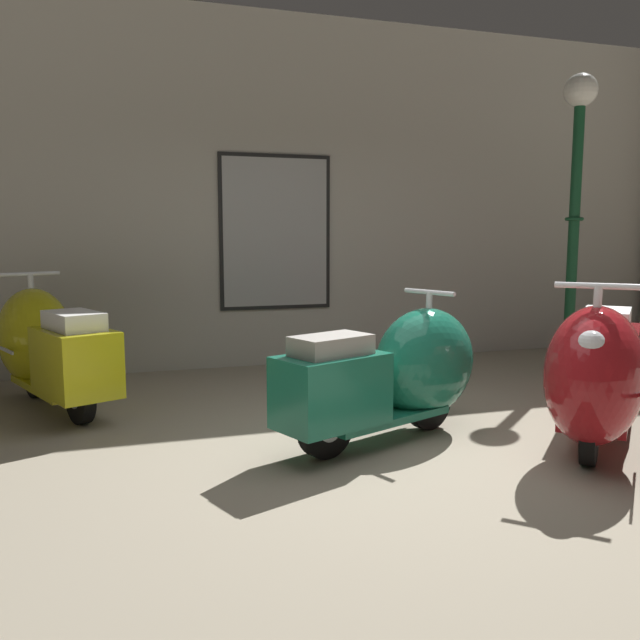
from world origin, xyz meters
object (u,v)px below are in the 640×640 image
object	(u,v)px
scooter_0	(46,346)
scooter_1	(399,372)
scooter_2	(597,372)
lamppost	(576,191)

from	to	relation	value
scooter_0	scooter_1	size ratio (longest dim) A/B	1.07
scooter_2	scooter_1	bearing A→B (deg)	-72.64
scooter_1	lamppost	size ratio (longest dim) A/B	0.57
scooter_1	scooter_2	size ratio (longest dim) A/B	1.03
scooter_1	scooter_0	bearing A→B (deg)	123.10
scooter_0	lamppost	size ratio (longest dim) A/B	0.61
scooter_0	lamppost	distance (m)	5.34
scooter_0	scooter_2	bearing A→B (deg)	-145.60
scooter_2	lamppost	size ratio (longest dim) A/B	0.55
lamppost	scooter_1	bearing A→B (deg)	-148.32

